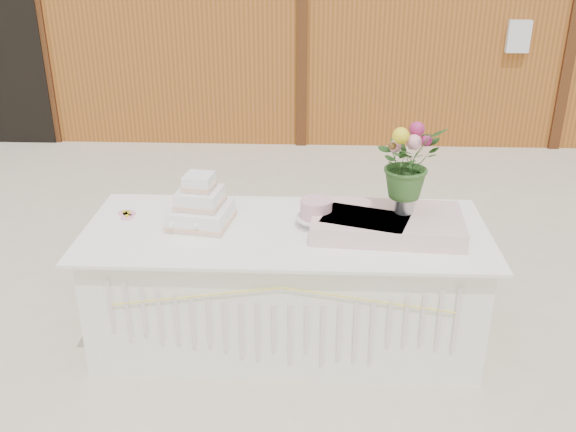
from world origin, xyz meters
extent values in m
plane|color=beige|center=(0.00, 0.00, 0.00)|extent=(80.00, 80.00, 0.00)
cube|color=white|center=(0.00, 0.00, 0.38)|extent=(2.28, 0.88, 0.75)
cube|color=white|center=(0.00, 0.00, 0.76)|extent=(2.40, 1.00, 0.02)
cube|color=white|center=(-0.51, 0.06, 0.83)|extent=(0.39, 0.39, 0.12)
cube|color=#EFB597|center=(-0.51, 0.06, 0.79)|extent=(0.40, 0.40, 0.03)
cube|color=white|center=(-0.51, 0.06, 0.94)|extent=(0.28, 0.28, 0.11)
cube|color=#EFB597|center=(-0.51, 0.06, 0.91)|extent=(0.29, 0.29, 0.03)
cube|color=white|center=(-0.51, 0.06, 1.04)|extent=(0.18, 0.18, 0.10)
cube|color=#EFB597|center=(-0.51, 0.06, 1.02)|extent=(0.20, 0.20, 0.03)
cylinder|color=silver|center=(0.18, 0.04, 0.78)|extent=(0.21, 0.21, 0.01)
cylinder|color=silver|center=(0.18, 0.04, 0.80)|extent=(0.06, 0.06, 0.04)
cylinder|color=silver|center=(0.18, 0.04, 0.83)|extent=(0.24, 0.24, 0.01)
cylinder|color=#C58E98|center=(0.18, 0.04, 0.89)|extent=(0.19, 0.19, 0.11)
cube|color=beige|center=(0.59, -0.01, 0.82)|extent=(0.90, 0.57, 0.11)
cylinder|color=#ABABB0|center=(0.69, 0.03, 0.95)|extent=(0.11, 0.11, 0.15)
imported|color=#305923|center=(0.69, 0.03, 1.24)|extent=(0.50, 0.49, 0.42)
camera|label=1|loc=(0.16, -3.43, 2.41)|focal=40.00mm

